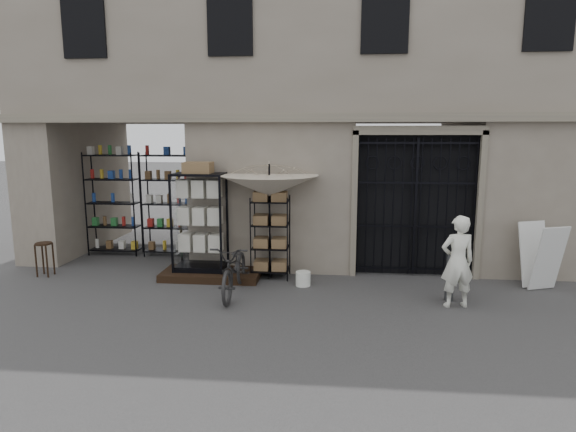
# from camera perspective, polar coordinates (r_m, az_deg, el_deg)

# --- Properties ---
(ground) EXTENTS (80.00, 80.00, 0.00)m
(ground) POSITION_cam_1_polar(r_m,az_deg,el_deg) (8.34, 4.65, -10.93)
(ground) COLOR black
(ground) RESTS_ON ground
(main_building) EXTENTS (14.00, 4.00, 9.00)m
(main_building) POSITION_cam_1_polar(r_m,az_deg,el_deg) (11.90, 5.27, 17.28)
(main_building) COLOR gray
(main_building) RESTS_ON ground
(shop_recess) EXTENTS (3.00, 1.70, 3.00)m
(shop_recess) POSITION_cam_1_polar(r_m,az_deg,el_deg) (11.63, -17.78, 2.20)
(shop_recess) COLOR black
(shop_recess) RESTS_ON ground
(shop_shelving) EXTENTS (2.70, 0.50, 2.50)m
(shop_shelving) POSITION_cam_1_polar(r_m,az_deg,el_deg) (12.14, -17.02, 1.35)
(shop_shelving) COLOR black
(shop_shelving) RESTS_ON ground
(iron_gate) EXTENTS (2.50, 0.21, 3.00)m
(iron_gate) POSITION_cam_1_polar(r_m,az_deg,el_deg) (10.31, 14.73, 1.42)
(iron_gate) COLOR black
(iron_gate) RESTS_ON ground
(step_platform) EXTENTS (2.00, 0.90, 0.15)m
(step_platform) POSITION_cam_1_polar(r_m,az_deg,el_deg) (10.09, -9.07, -6.86)
(step_platform) COLOR black
(step_platform) RESTS_ON ground
(display_cabinet) EXTENTS (1.03, 0.68, 2.17)m
(display_cabinet) POSITION_cam_1_polar(r_m,az_deg,el_deg) (10.00, -10.40, -1.30)
(display_cabinet) COLOR black
(display_cabinet) RESTS_ON step_platform
(wire_rack) EXTENTS (0.85, 0.69, 1.69)m
(wire_rack) POSITION_cam_1_polar(r_m,az_deg,el_deg) (9.85, -2.08, -2.63)
(wire_rack) COLOR black
(wire_rack) RESTS_ON ground
(market_umbrella) EXTENTS (1.97, 2.00, 2.81)m
(market_umbrella) POSITION_cam_1_polar(r_m,az_deg,el_deg) (9.63, -2.24, 4.28)
(market_umbrella) COLOR black
(market_umbrella) RESTS_ON ground
(white_bucket) EXTENTS (0.38, 0.38, 0.28)m
(white_bucket) POSITION_cam_1_polar(r_m,az_deg,el_deg) (9.48, 1.79, -7.43)
(white_bucket) COLOR white
(white_bucket) RESTS_ON ground
(bicycle) EXTENTS (0.66, 0.99, 1.88)m
(bicycle) POSITION_cam_1_polar(r_m,az_deg,el_deg) (9.09, -6.24, -9.18)
(bicycle) COLOR black
(bicycle) RESTS_ON ground
(wooden_stool) EXTENTS (0.43, 0.43, 0.71)m
(wooden_stool) POSITION_cam_1_polar(r_m,az_deg,el_deg) (11.25, -26.88, -4.51)
(wooden_stool) COLOR black
(wooden_stool) RESTS_ON ground
(steel_bollard) EXTENTS (0.19, 0.19, 0.84)m
(steel_bollard) POSITION_cam_1_polar(r_m,az_deg,el_deg) (9.05, 18.62, -6.94)
(steel_bollard) COLOR #4C4E51
(steel_bollard) RESTS_ON ground
(shopkeeper) EXTENTS (0.87, 1.68, 0.38)m
(shopkeeper) POSITION_cam_1_polar(r_m,az_deg,el_deg) (8.91, 19.15, -10.07)
(shopkeeper) COLOR white
(shopkeeper) RESTS_ON ground
(easel_sign) EXTENTS (0.79, 0.84, 1.24)m
(easel_sign) POSITION_cam_1_polar(r_m,az_deg,el_deg) (10.34, 27.80, -4.22)
(easel_sign) COLOR silver
(easel_sign) RESTS_ON ground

